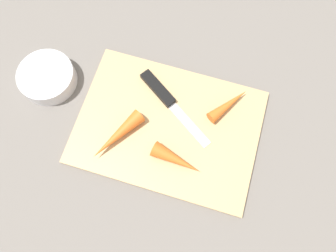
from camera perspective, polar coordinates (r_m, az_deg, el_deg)
The scene contains 7 objects.
ground_plane at distance 0.61m, azimuth -0.00°, elevation -0.34°, with size 1.40×1.40×0.00m, color slate.
cutting_board at distance 0.61m, azimuth -0.00°, elevation -0.17°, with size 0.36×0.26×0.01m, color tan.
knife at distance 0.62m, azimuth -1.17°, elevation 6.24°, with size 0.18×0.13×0.01m.
carrot_shortest at distance 0.57m, azimuth 1.50°, elevation -6.34°, with size 0.03×0.03×0.09m, color orange.
carrot_longest at distance 0.59m, azimuth -9.57°, elevation -1.81°, with size 0.03×0.03×0.12m, color orange.
carrot_medium at distance 0.62m, azimuth 11.35°, elevation 3.99°, with size 0.02×0.02×0.10m, color orange.
small_bowl at distance 0.69m, azimuth -21.78°, elevation 8.48°, with size 0.12×0.12×0.04m, color silver.
Camera 1 is at (-0.05, 0.17, 0.59)m, focal length 32.29 mm.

